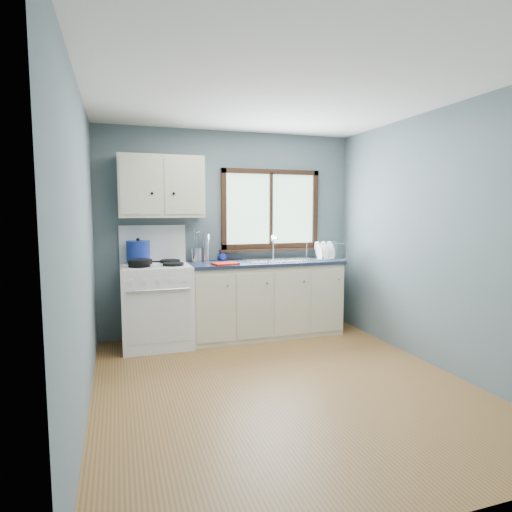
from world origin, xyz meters
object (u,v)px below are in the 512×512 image
object	(u,v)px
skillet	(141,262)
thermos	(206,247)
gas_range	(156,303)
utensil_crock	(197,254)
sink	(279,265)
dish_rack	(326,254)
stockpot	(138,251)
base_cabinets	(265,302)

from	to	relation	value
skillet	thermos	size ratio (longest dim) A/B	1.14
gas_range	utensil_crock	world-z (taller)	gas_range
sink	utensil_crock	bearing A→B (deg)	168.27
sink	dish_rack	xyz separation A→B (m)	(0.62, -0.03, 0.12)
sink	thermos	size ratio (longest dim) A/B	2.51
stockpot	dish_rack	size ratio (longest dim) A/B	0.59
utensil_crock	dish_rack	world-z (taller)	utensil_crock
dish_rack	base_cabinets	bearing A→B (deg)	-178.47
base_cabinets	skillet	xyz separation A→B (m)	(-1.47, -0.18, 0.57)
gas_range	stockpot	world-z (taller)	gas_range
dish_rack	gas_range	bearing A→B (deg)	-176.45
skillet	dish_rack	distance (m)	2.28
skillet	gas_range	bearing A→B (deg)	52.40
gas_range	dish_rack	bearing A→B (deg)	-0.42
stockpot	dish_rack	bearing A→B (deg)	-3.74
gas_range	skillet	bearing A→B (deg)	-135.01
skillet	base_cabinets	bearing A→B (deg)	14.51
skillet	thermos	xyz separation A→B (m)	(0.78, 0.37, 0.10)
skillet	dish_rack	xyz separation A→B (m)	(2.27, 0.15, -0.01)
utensil_crock	gas_range	bearing A→B (deg)	-156.51
sink	thermos	world-z (taller)	thermos
skillet	thermos	world-z (taller)	thermos
sink	thermos	bearing A→B (deg)	167.77
utensil_crock	stockpot	bearing A→B (deg)	-172.75
stockpot	thermos	xyz separation A→B (m)	(0.79, 0.07, 0.01)
skillet	utensil_crock	size ratio (longest dim) A/B	0.93
gas_range	stockpot	bearing A→B (deg)	142.68
stockpot	utensil_crock	size ratio (longest dim) A/B	0.65
skillet	stockpot	distance (m)	0.31
gas_range	thermos	xyz separation A→B (m)	(0.62, 0.21, 0.59)
utensil_crock	dish_rack	distance (m)	1.62
stockpot	utensil_crock	bearing A→B (deg)	7.25
skillet	thermos	bearing A→B (deg)	32.70
utensil_crock	thermos	size ratio (longest dim) A/B	1.23
skillet	dish_rack	world-z (taller)	dish_rack
stockpot	gas_range	bearing A→B (deg)	-37.32
base_cabinets	dish_rack	bearing A→B (deg)	-2.44
base_cabinets	skillet	bearing A→B (deg)	-172.91
gas_range	stockpot	size ratio (longest dim) A/B	5.04
thermos	skillet	bearing A→B (deg)	-154.71
gas_range	dish_rack	distance (m)	2.16
sink	stockpot	xyz separation A→B (m)	(-1.66, 0.12, 0.22)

